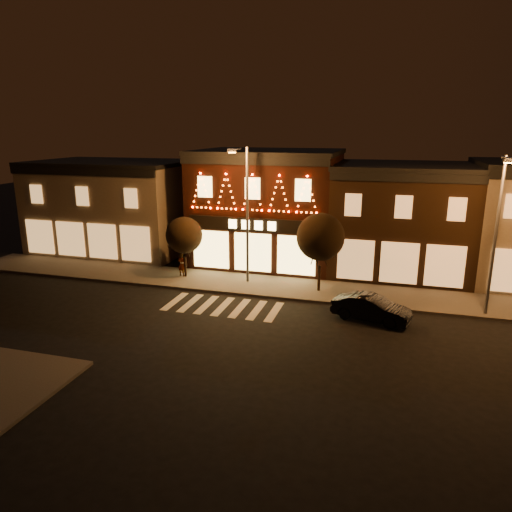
% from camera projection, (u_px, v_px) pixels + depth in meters
% --- Properties ---
extents(ground, '(120.00, 120.00, 0.00)m').
position_uv_depth(ground, '(195.00, 335.00, 23.20)').
color(ground, black).
rests_on(ground, ground).
extents(sidewalk_far, '(44.00, 4.00, 0.15)m').
position_uv_depth(sidewalk_far, '(274.00, 287.00, 30.07)').
color(sidewalk_far, '#47423D').
rests_on(sidewalk_far, ground).
extents(building_left, '(12.20, 8.28, 7.30)m').
position_uv_depth(building_left, '(114.00, 206.00, 38.71)').
color(building_left, '#7D6D59').
rests_on(building_left, ground).
extents(building_pulp, '(10.20, 8.34, 8.30)m').
position_uv_depth(building_pulp, '(268.00, 207.00, 35.08)').
color(building_pulp, black).
rests_on(building_pulp, ground).
extents(building_right_a, '(9.20, 8.28, 7.50)m').
position_uv_depth(building_right_a, '(401.00, 219.00, 32.66)').
color(building_right_a, '#331F11').
rests_on(building_right_a, ground).
extents(streetlamp_mid, '(0.77, 1.96, 8.57)m').
position_uv_depth(streetlamp_mid, '(245.00, 205.00, 29.39)').
color(streetlamp_mid, '#59595E').
rests_on(streetlamp_mid, sidewalk_far).
extents(streetlamp_right, '(0.55, 1.92, 8.36)m').
position_uv_depth(streetlamp_right, '(498.00, 225.00, 24.02)').
color(streetlamp_right, '#59595E').
rests_on(streetlamp_right, sidewalk_far).
extents(tree_left, '(2.42, 2.42, 4.05)m').
position_uv_depth(tree_left, '(184.00, 235.00, 31.22)').
color(tree_left, black).
rests_on(tree_left, sidewalk_far).
extents(tree_right, '(2.87, 2.87, 4.80)m').
position_uv_depth(tree_right, '(320.00, 237.00, 28.28)').
color(tree_right, black).
rests_on(tree_right, sidewalk_far).
extents(dark_sedan, '(4.27, 2.38, 1.33)m').
position_uv_depth(dark_sedan, '(371.00, 308.00, 24.84)').
color(dark_sedan, black).
rests_on(dark_sedan, ground).
extents(pedestrian, '(0.64, 0.48, 1.58)m').
position_uv_depth(pedestrian, '(182.00, 265.00, 31.82)').
color(pedestrian, gray).
rests_on(pedestrian, sidewalk_far).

